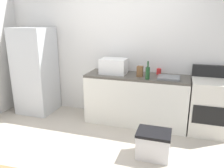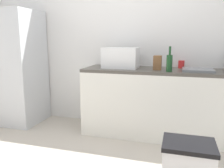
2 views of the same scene
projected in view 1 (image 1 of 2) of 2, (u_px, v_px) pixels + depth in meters
name	position (u px, v px, depth m)	size (l,w,h in m)	color
ground_plane	(97.00, 155.00, 3.15)	(6.00, 6.00, 0.00)	#B2A899
wall_back	(125.00, 49.00, 4.20)	(5.00, 0.10, 2.60)	silver
kitchen_counter	(136.00, 99.00, 4.03)	(1.80, 0.60, 0.90)	silver
refrigerator	(36.00, 71.00, 4.46)	(0.68, 0.66, 1.70)	silver
stove_oven	(209.00, 106.00, 3.69)	(0.60, 0.61, 1.10)	silver
microwave	(114.00, 66.00, 4.00)	(0.46, 0.34, 0.27)	white
sink_basin	(169.00, 77.00, 3.70)	(0.36, 0.32, 0.03)	slate
wine_bottle	(148.00, 73.00, 3.62)	(0.07, 0.07, 0.30)	#193F1E
coffee_mug	(159.00, 71.00, 3.97)	(0.08, 0.08, 0.10)	red
knife_block	(140.00, 71.00, 3.80)	(0.10, 0.10, 0.18)	brown
storage_bin	(153.00, 144.00, 3.07)	(0.46, 0.36, 0.38)	silver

